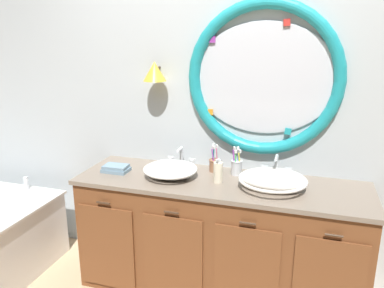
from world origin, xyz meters
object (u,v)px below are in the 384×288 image
sink_basin_left (170,169)px  folded_hand_towel (116,168)px  sink_basin_right (273,180)px  toothbrush_holder_right (237,166)px  toothbrush_holder_left (215,164)px  soap_dispenser (218,172)px

sink_basin_left → folded_hand_towel: (-0.42, -0.01, -0.03)m
folded_hand_towel → sink_basin_right: bearing=0.7°
toothbrush_holder_right → sink_basin_left: bearing=-156.9°
sink_basin_right → folded_hand_towel: sink_basin_right is taller
sink_basin_left → folded_hand_towel: size_ratio=2.03×
toothbrush_holder_left → sink_basin_right: bearing=-25.3°
toothbrush_holder_right → folded_hand_towel: bearing=-166.9°
folded_hand_towel → soap_dispenser: bearing=1.4°
toothbrush_holder_left → folded_hand_towel: toothbrush_holder_left is taller
toothbrush_holder_left → toothbrush_holder_right: size_ratio=1.01×
toothbrush_holder_right → soap_dispenser: (-0.09, -0.18, 0.01)m
sink_basin_right → soap_dispenser: size_ratio=2.60×
sink_basin_left → sink_basin_right: bearing=0.0°
toothbrush_holder_left → soap_dispenser: size_ratio=1.22×
toothbrush_holder_left → soap_dispenser: 0.22m
sink_basin_right → toothbrush_holder_right: 0.33m
sink_basin_left → folded_hand_towel: 0.42m
sink_basin_left → toothbrush_holder_left: (0.27, 0.21, -0.00)m
sink_basin_left → toothbrush_holder_right: bearing=23.1°
sink_basin_left → sink_basin_right: 0.71m
toothbrush_holder_left → toothbrush_holder_right: (0.17, -0.02, 0.01)m
toothbrush_holder_right → soap_dispenser: size_ratio=1.21×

